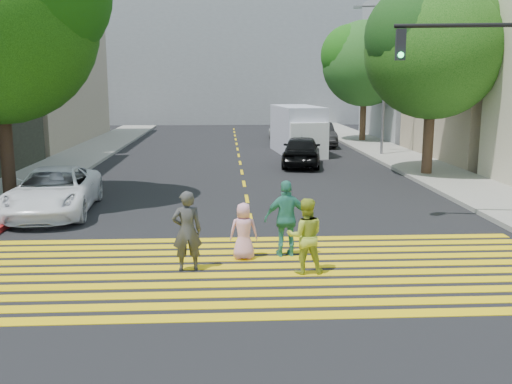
{
  "coord_description": "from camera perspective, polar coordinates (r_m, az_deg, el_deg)",
  "views": [
    {
      "loc": [
        -0.72,
        -10.49,
        4.01
      ],
      "look_at": [
        0.0,
        3.0,
        1.4
      ],
      "focal_mm": 40.0,
      "sensor_mm": 36.0,
      "label": 1
    }
  ],
  "objects": [
    {
      "name": "ground",
      "position": [
        11.25,
        0.83,
        -9.94
      ],
      "size": [
        120.0,
        120.0,
        0.0
      ],
      "primitive_type": "plane",
      "color": "black"
    },
    {
      "name": "pedestrian_extra",
      "position": [
        13.24,
        3.09,
        -2.68
      ],
      "size": [
        1.09,
        0.54,
        1.8
      ],
      "primitive_type": "imported",
      "rotation": [
        0.0,
        0.0,
        3.24
      ],
      "color": "teal",
      "rests_on": "ground"
    },
    {
      "name": "pedestrian_child",
      "position": [
        13.06,
        -1.24,
        -3.93
      ],
      "size": [
        0.65,
        0.42,
        1.32
      ],
      "primitive_type": "imported",
      "rotation": [
        0.0,
        0.0,
        3.14
      ],
      "color": "#F0A1B9",
      "rests_on": "ground"
    },
    {
      "name": "tree_right_far",
      "position": [
        39.31,
        10.95,
        12.94
      ],
      "size": [
        6.39,
        5.87,
        8.17
      ],
      "rotation": [
        0.0,
        0.0,
        -0.04
      ],
      "color": "#473A26",
      "rests_on": "ground"
    },
    {
      "name": "traffic_signal",
      "position": [
        16.97,
        23.04,
        9.41
      ],
      "size": [
        3.99,
        0.81,
        5.89
      ],
      "rotation": [
        0.0,
        0.0,
        -0.15
      ],
      "color": "black",
      "rests_on": "ground"
    },
    {
      "name": "white_van",
      "position": [
        32.42,
        4.27,
        6.06
      ],
      "size": [
        2.68,
        5.86,
        2.68
      ],
      "rotation": [
        0.0,
        0.0,
        0.1
      ],
      "color": "silver",
      "rests_on": "ground"
    },
    {
      "name": "crosswalk",
      "position": [
        12.45,
        0.43,
        -7.83
      ],
      "size": [
        13.4,
        5.3,
        0.01
      ],
      "color": "yellow",
      "rests_on": "ground"
    },
    {
      "name": "tree_right_near",
      "position": [
        25.52,
        17.47,
        14.01
      ],
      "size": [
        6.63,
        6.31,
        8.27
      ],
      "rotation": [
        0.0,
        0.0,
        0.12
      ],
      "color": "#4A3923",
      "rests_on": "ground"
    },
    {
      "name": "street_lamp",
      "position": [
        31.75,
        12.45,
        11.85
      ],
      "size": [
        1.83,
        0.53,
        8.11
      ],
      "rotation": [
        0.0,
        0.0,
        -0.2
      ],
      "color": "gray",
      "rests_on": "ground"
    },
    {
      "name": "pedestrian_woman",
      "position": [
        12.12,
        4.96,
        -4.4
      ],
      "size": [
        0.79,
        0.62,
        1.63
      ],
      "primitive_type": "imported",
      "rotation": [
        0.0,
        0.0,
        3.14
      ],
      "color": "#AABB32",
      "rests_on": "ground"
    },
    {
      "name": "pedestrian_man",
      "position": [
        12.31,
        -6.92,
        -3.89
      ],
      "size": [
        0.7,
        0.52,
        1.75
      ],
      "primitive_type": "imported",
      "rotation": [
        0.0,
        0.0,
        3.31
      ],
      "color": "#3A3A3B",
      "rests_on": "ground"
    },
    {
      "name": "lane_line",
      "position": [
        33.24,
        -1.8,
        4.01
      ],
      "size": [
        0.12,
        34.4,
        0.01
      ],
      "color": "yellow",
      "rests_on": "ground"
    },
    {
      "name": "backdrop_block",
      "position": [
        58.53,
        -2.42,
        12.88
      ],
      "size": [
        30.0,
        8.0,
        12.0
      ],
      "primitive_type": "cube",
      "color": "gray",
      "rests_on": "ground"
    },
    {
      "name": "dark_car_parked",
      "position": [
        36.59,
        6.4,
        5.74
      ],
      "size": [
        1.57,
        4.48,
        1.48
      ],
      "primitive_type": "imported",
      "rotation": [
        0.0,
        0.0,
        -0.0
      ],
      "color": "black",
      "rests_on": "ground"
    },
    {
      "name": "dark_car_near",
      "position": [
        27.67,
        4.57,
        4.15
      ],
      "size": [
        2.46,
        4.68,
        1.52
      ],
      "primitive_type": "imported",
      "rotation": [
        0.0,
        0.0,
        2.99
      ],
      "color": "black",
      "rests_on": "ground"
    },
    {
      "name": "sidewalk_left",
      "position": [
        33.64,
        -16.45,
        3.77
      ],
      "size": [
        3.0,
        40.0,
        0.15
      ],
      "primitive_type": "cube",
      "color": "gray",
      "rests_on": "ground"
    },
    {
      "name": "silver_car",
      "position": [
        42.42,
        2.65,
        6.42
      ],
      "size": [
        2.44,
        4.86,
        1.35
      ],
      "primitive_type": "imported",
      "rotation": [
        0.0,
        0.0,
        3.02
      ],
      "color": "#ABABAB",
      "rests_on": "ground"
    },
    {
      "name": "building_right_grey",
      "position": [
        43.45,
        18.55,
        11.69
      ],
      "size": [
        10.0,
        10.0,
        10.0
      ],
      "primitive_type": "cube",
      "color": "gray",
      "rests_on": "ground"
    },
    {
      "name": "sidewalk_right",
      "position": [
        27.39,
        16.66,
        2.22
      ],
      "size": [
        3.0,
        60.0,
        0.15
      ],
      "primitive_type": "cube",
      "color": "gray",
      "rests_on": "ground"
    },
    {
      "name": "white_sedan",
      "position": [
        18.66,
        -19.57,
        0.09
      ],
      "size": [
        2.68,
        5.21,
        1.41
      ],
      "primitive_type": "imported",
      "rotation": [
        0.0,
        0.0,
        0.07
      ],
      "color": "white",
      "rests_on": "ground"
    },
    {
      "name": "curb_red",
      "position": [
        18.04,
        -23.03,
        -2.53
      ],
      "size": [
        0.2,
        8.0,
        0.16
      ],
      "primitive_type": "cube",
      "color": "maroon",
      "rests_on": "ground"
    }
  ]
}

